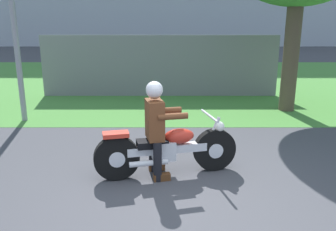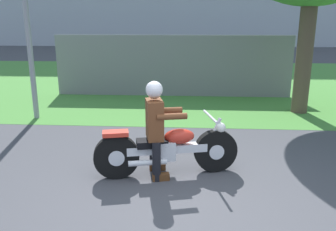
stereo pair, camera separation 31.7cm
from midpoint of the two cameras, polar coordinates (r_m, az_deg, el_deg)
ground at (r=4.37m, az=1.41°, el=-15.08°), size 120.00×120.00×0.00m
grass_verge at (r=13.28m, az=0.55°, el=5.73°), size 60.00×12.00×0.01m
motorcycle_lead at (r=5.10m, az=-1.72°, el=-5.56°), size 2.09×0.78×0.88m
rider_lead at (r=4.93m, az=-3.68°, el=-1.08°), size 0.62×0.55×1.40m
fence_segment at (r=10.45m, az=-2.08°, el=8.08°), size 7.00×0.06×1.80m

